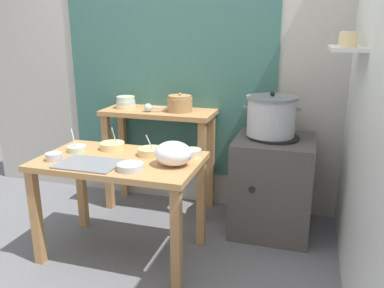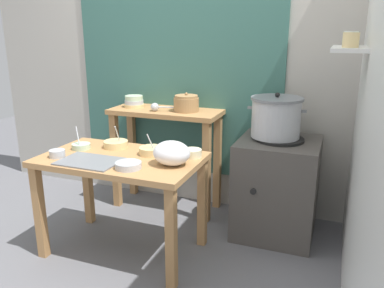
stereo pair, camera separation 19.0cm
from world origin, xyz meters
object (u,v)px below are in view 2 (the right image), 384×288
Objects in this scene: prep_bowl_5 at (57,153)px; prep_bowl_4 at (192,153)px; prep_table at (121,172)px; clay_pot at (186,103)px; prep_bowl_3 at (128,165)px; prep_bowl_2 at (152,150)px; prep_bowl_0 at (116,144)px; back_shelf_table at (166,134)px; steamer_pot at (276,117)px; stove_block at (277,187)px; ladle at (156,107)px; prep_bowl_1 at (81,146)px; plastic_bag at (172,153)px; serving_tray at (90,161)px; bowl_stack_enamel at (134,102)px.

prep_bowl_4 is at bearing 21.02° from prep_bowl_5.
clay_pot is at bearing 78.01° from prep_table.
prep_bowl_3 is at bearing -129.30° from prep_bowl_4.
prep_bowl_2 reaches higher than prep_bowl_4.
prep_bowl_0 is at bearing 53.71° from prep_bowl_5.
steamer_pot is at bearing -6.53° from back_shelf_table.
stove_block is 3.15× the size of ladle.
prep_bowl_5 is at bearing 177.39° from prep_bowl_3.
clay_pot is 0.26m from ladle.
prep_bowl_1 is 0.95× the size of prep_bowl_2.
prep_bowl_2 is (0.25, -0.58, -0.19)m from ladle.
back_shelf_table reaches higher than prep_bowl_2.
plastic_bag reaches higher than prep_table.
steamer_pot is 2.61× the size of prep_bowl_3.
plastic_bag is at bearing -62.87° from back_shelf_table.
serving_tray is (-1.11, -0.84, 0.34)m from stove_block.
plastic_bag reaches higher than prep_bowl_3.
serving_tray is at bearing -141.28° from steamer_pot.
prep_table is 0.51m from prep_bowl_4.
clay_pot reaches higher than prep_bowl_0.
stove_block is 1.52m from prep_bowl_1.
prep_bowl_4 is (0.49, -0.63, 0.07)m from back_shelf_table.
steamer_pot is 4.02× the size of prep_bowl_5.
bowl_stack_enamel is at bearing 87.40° from prep_bowl_1.
prep_bowl_5 is at bearing -170.51° from plastic_bag.
bowl_stack_enamel is 0.99× the size of prep_bowl_0.
ladle is 2.29× the size of prep_bowl_5.
stove_block is at bearing -2.44° from ladle.
prep_bowl_4 is at bearing -136.11° from stove_block.
stove_block is 1.28m from prep_bowl_0.
clay_pot is at bearing 54.20° from prep_bowl_1.
stove_block is 1.19m from ladle.
prep_bowl_0 is 1.37× the size of prep_bowl_4.
bowl_stack_enamel is at bearing 174.84° from steamer_pot.
prep_bowl_4 is at bearing 8.68° from prep_bowl_2.
back_shelf_table is at bearing 83.65° from serving_tray.
prep_bowl_3 reaches higher than prep_table.
stove_block reaches higher than prep_bowl_4.
clay_pot is 0.85× the size of plastic_bag.
steamer_pot reaches higher than prep_bowl_3.
stove_block is 1.65m from prep_bowl_5.
serving_tray is 0.35m from prep_bowl_0.
back_shelf_table is at bearing -180.00° from clay_pot.
prep_bowl_5 is (-0.25, -0.34, -0.00)m from prep_bowl_0.
prep_bowl_0 is at bearing 170.34° from prep_bowl_2.
prep_bowl_1 reaches higher than serving_tray.
prep_bowl_5 is at bearing -120.78° from clay_pot.
prep_bowl_5 is (-0.57, 0.03, 0.01)m from prep_bowl_3.
stove_block is at bearing 46.57° from prep_bowl_3.
plastic_bag is (-0.58, -0.69, 0.42)m from stove_block.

